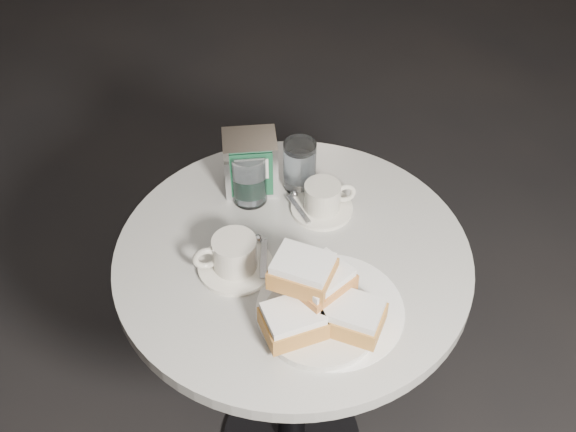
{
  "coord_description": "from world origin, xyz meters",
  "views": [
    {
      "loc": [
        -0.46,
        -0.84,
        1.78
      ],
      "look_at": [
        0.0,
        0.02,
        0.83
      ],
      "focal_mm": 45.0,
      "sensor_mm": 36.0,
      "label": 1
    }
  ],
  "objects_px": {
    "water_glass_right": "(300,166)",
    "napkin_dispenser": "(250,163)",
    "cafe_table": "(292,316)",
    "coffee_cup_right": "(323,199)",
    "water_glass_left": "(249,178)",
    "beignet_plate": "(318,304)",
    "coffee_cup_left": "(234,257)"
  },
  "relations": [
    {
      "from": "water_glass_right",
      "to": "napkin_dispenser",
      "type": "height_order",
      "value": "napkin_dispenser"
    },
    {
      "from": "water_glass_left",
      "to": "cafe_table",
      "type": "bearing_deg",
      "value": -88.54
    },
    {
      "from": "coffee_cup_left",
      "to": "water_glass_right",
      "type": "relative_size",
      "value": 1.56
    },
    {
      "from": "cafe_table",
      "to": "coffee_cup_left",
      "type": "distance_m",
      "value": 0.26
    },
    {
      "from": "coffee_cup_right",
      "to": "napkin_dispenser",
      "type": "height_order",
      "value": "napkin_dispenser"
    },
    {
      "from": "coffee_cup_left",
      "to": "coffee_cup_right",
      "type": "xyz_separation_m",
      "value": [
        0.23,
        0.06,
        -0.0
      ]
    },
    {
      "from": "cafe_table",
      "to": "water_glass_left",
      "type": "bearing_deg",
      "value": 91.46
    },
    {
      "from": "coffee_cup_right",
      "to": "napkin_dispenser",
      "type": "distance_m",
      "value": 0.17
    },
    {
      "from": "coffee_cup_left",
      "to": "water_glass_right",
      "type": "bearing_deg",
      "value": 47.63
    },
    {
      "from": "coffee_cup_left",
      "to": "coffee_cup_right",
      "type": "relative_size",
      "value": 1.1
    },
    {
      "from": "coffee_cup_right",
      "to": "water_glass_left",
      "type": "xyz_separation_m",
      "value": [
        -0.12,
        0.1,
        0.03
      ]
    },
    {
      "from": "water_glass_left",
      "to": "water_glass_right",
      "type": "xyz_separation_m",
      "value": [
        0.11,
        -0.01,
        -0.0
      ]
    },
    {
      "from": "water_glass_right",
      "to": "napkin_dispenser",
      "type": "relative_size",
      "value": 0.83
    },
    {
      "from": "beignet_plate",
      "to": "water_glass_left",
      "type": "xyz_separation_m",
      "value": [
        0.04,
        0.35,
        0.01
      ]
    },
    {
      "from": "beignet_plate",
      "to": "water_glass_right",
      "type": "relative_size",
      "value": 2.46
    },
    {
      "from": "cafe_table",
      "to": "beignet_plate",
      "type": "distance_m",
      "value": 0.3
    },
    {
      "from": "napkin_dispenser",
      "to": "cafe_table",
      "type": "bearing_deg",
      "value": -71.67
    },
    {
      "from": "napkin_dispenser",
      "to": "coffee_cup_left",
      "type": "bearing_deg",
      "value": -101.39
    },
    {
      "from": "cafe_table",
      "to": "napkin_dispenser",
      "type": "xyz_separation_m",
      "value": [
        0.01,
        0.21,
        0.26
      ]
    },
    {
      "from": "cafe_table",
      "to": "water_glass_left",
      "type": "xyz_separation_m",
      "value": [
        -0.0,
        0.18,
        0.26
      ]
    },
    {
      "from": "cafe_table",
      "to": "water_glass_right",
      "type": "height_order",
      "value": "water_glass_right"
    },
    {
      "from": "water_glass_left",
      "to": "water_glass_right",
      "type": "bearing_deg",
      "value": -6.11
    },
    {
      "from": "beignet_plate",
      "to": "napkin_dispenser",
      "type": "bearing_deg",
      "value": 81.85
    },
    {
      "from": "coffee_cup_right",
      "to": "napkin_dispenser",
      "type": "bearing_deg",
      "value": 142.29
    },
    {
      "from": "water_glass_right",
      "to": "water_glass_left",
      "type": "bearing_deg",
      "value": 173.89
    },
    {
      "from": "napkin_dispenser",
      "to": "water_glass_left",
      "type": "bearing_deg",
      "value": -97.76
    },
    {
      "from": "cafe_table",
      "to": "napkin_dispenser",
      "type": "distance_m",
      "value": 0.34
    },
    {
      "from": "coffee_cup_left",
      "to": "water_glass_left",
      "type": "bearing_deg",
      "value": 69.19
    },
    {
      "from": "water_glass_left",
      "to": "napkin_dispenser",
      "type": "bearing_deg",
      "value": 59.93
    },
    {
      "from": "cafe_table",
      "to": "water_glass_right",
      "type": "relative_size",
      "value": 6.65
    },
    {
      "from": "cafe_table",
      "to": "coffee_cup_left",
      "type": "height_order",
      "value": "coffee_cup_left"
    },
    {
      "from": "beignet_plate",
      "to": "napkin_dispenser",
      "type": "height_order",
      "value": "beignet_plate"
    }
  ]
}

